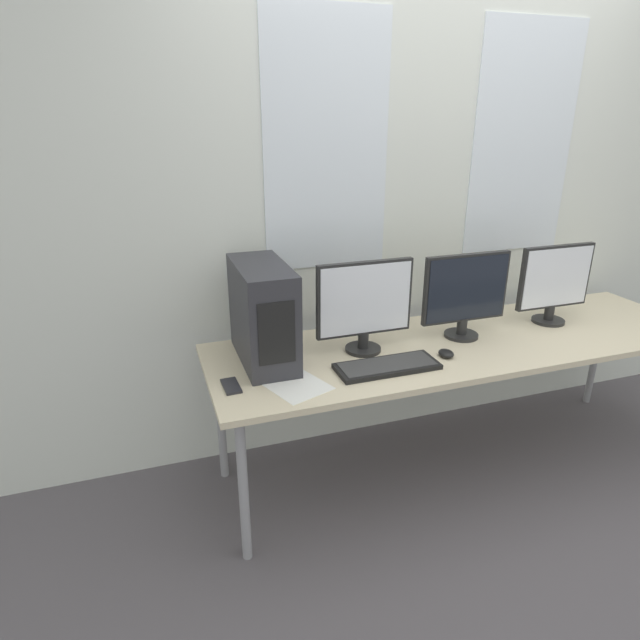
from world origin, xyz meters
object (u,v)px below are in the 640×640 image
(monitor_right_far, at_px, (554,282))
(cell_phone, at_px, (231,386))
(monitor_right_near, at_px, (465,293))
(mouse, at_px, (446,353))
(pc_tower, at_px, (263,313))
(keyboard, at_px, (387,366))
(monitor_main, at_px, (365,304))

(monitor_right_far, height_order, cell_phone, monitor_right_far)
(monitor_right_near, distance_m, mouse, 0.33)
(mouse, bearing_deg, cell_phone, 178.53)
(pc_tower, xyz_separation_m, cell_phone, (-0.19, -0.21, -0.21))
(pc_tower, xyz_separation_m, keyboard, (0.47, -0.26, -0.20))
(monitor_main, height_order, monitor_right_near, monitor_main)
(cell_phone, bearing_deg, monitor_right_near, 5.20)
(monitor_right_far, relative_size, mouse, 5.14)
(monitor_right_far, bearing_deg, mouse, -164.71)
(monitor_main, height_order, cell_phone, monitor_main)
(cell_phone, bearing_deg, monitor_main, 11.28)
(mouse, relative_size, cell_phone, 0.60)
(monitor_right_near, xyz_separation_m, mouse, (-0.19, -0.18, -0.21))
(monitor_main, bearing_deg, pc_tower, 172.48)
(monitor_right_near, xyz_separation_m, cell_phone, (-1.15, -0.15, -0.22))
(monitor_right_far, height_order, mouse, monitor_right_far)
(pc_tower, distance_m, monitor_right_near, 0.97)
(monitor_right_near, bearing_deg, cell_phone, -172.47)
(monitor_main, distance_m, cell_phone, 0.69)
(pc_tower, height_order, cell_phone, pc_tower)
(cell_phone, bearing_deg, monitor_right_far, 3.57)
(monitor_right_near, bearing_deg, mouse, -137.33)
(pc_tower, distance_m, keyboard, 0.58)
(monitor_right_far, bearing_deg, pc_tower, 178.55)
(monitor_right_far, xyz_separation_m, mouse, (-0.73, -0.20, -0.20))
(monitor_main, xyz_separation_m, mouse, (0.33, -0.18, -0.21))
(monitor_right_far, height_order, keyboard, monitor_right_far)
(pc_tower, bearing_deg, monitor_right_near, -3.58)
(keyboard, xyz_separation_m, mouse, (0.30, 0.02, 0.00))
(monitor_main, relative_size, cell_phone, 3.33)
(monitor_right_near, distance_m, keyboard, 0.57)
(monitor_right_near, height_order, monitor_right_far, monitor_right_near)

